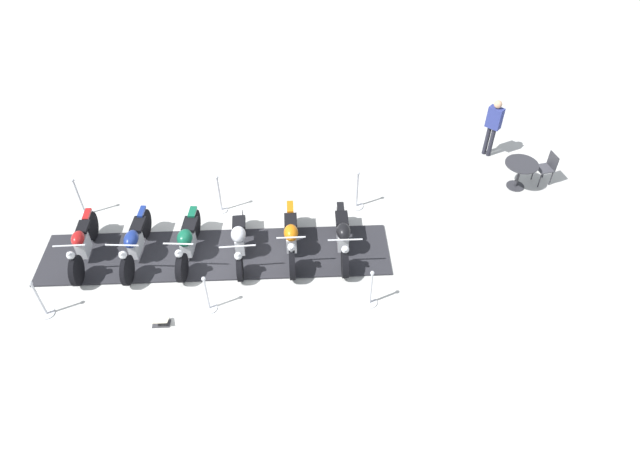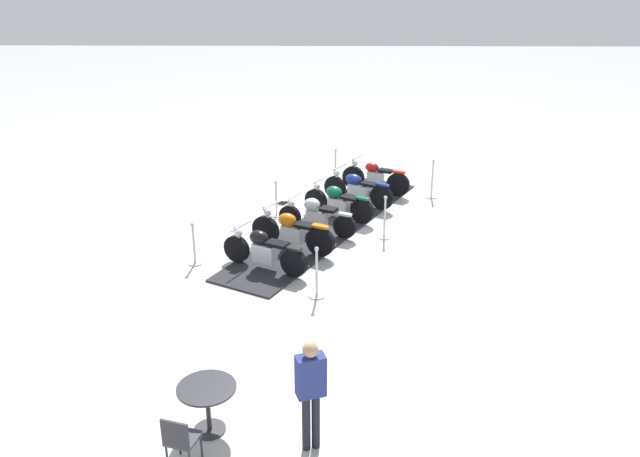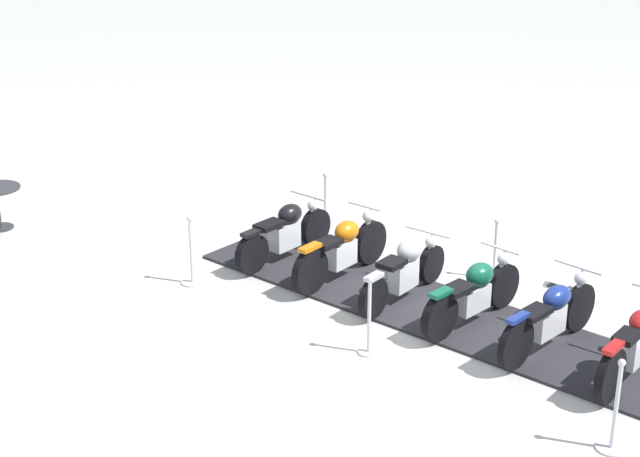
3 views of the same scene
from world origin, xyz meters
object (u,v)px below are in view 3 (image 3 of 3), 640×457
Objects in this scene: motorcycle_navy at (551,315)px; stanchion_left_front at (614,422)px; stanchion_right_rear at (325,210)px; motorcycle_maroon at (636,344)px; stanchion_right_mid at (494,260)px; info_placard at (561,283)px; motorcycle_chrome at (405,269)px; motorcycle_forest at (474,292)px; stanchion_left_mid at (369,326)px; stanchion_left_rear at (192,263)px; motorcycle_black at (286,232)px; motorcycle_copper at (342,249)px.

motorcycle_navy is 1.68× the size of stanchion_left_front.
stanchion_right_rear is (6.11, 4.63, -0.03)m from stanchion_left_front.
motorcycle_maroon is 3.39m from stanchion_right_mid.
stanchion_left_front is 4.39m from info_placard.
motorcycle_chrome is 4.40m from stanchion_left_front.
motorcycle_forest is 1.20m from motorcycle_chrome.
stanchion_left_mid is 3.48m from stanchion_left_front.
info_placard is at bearing -43.29° from stanchion_left_mid.
stanchion_left_mid is at bearing 164.35° from motorcycle_forest.
stanchion_left_front is at bearing -118.09° from stanchion_left_rear.
motorcycle_forest is at bearing 32.31° from stanchion_left_front.
stanchion_left_front is at bearing -118.09° from stanchion_left_mid.
motorcycle_black reaches higher than info_placard.
motorcycle_maroon reaches higher than stanchion_right_mid.
motorcycle_forest is 3.60m from motorcycle_black.
stanchion_right_mid is 3.21m from stanchion_left_mid.
stanchion_left_rear is (3.28, 6.14, -0.01)m from stanchion_left_front.
motorcycle_black is at bearing 87.64° from motorcycle_chrome.
motorcycle_navy is 0.98× the size of motorcycle_black.
motorcycle_forest is (1.13, 2.11, -0.01)m from motorcycle_maroon.
stanchion_left_mid is 0.98× the size of stanchion_left_front.
stanchion_left_mid reaches higher than motorcycle_copper.
stanchion_left_front is 2.74× the size of info_placard.
stanchion_left_rear reaches higher than motorcycle_navy.
stanchion_left_mid reaches higher than motorcycle_black.
info_placard is (-1.77, -4.11, -0.25)m from stanchion_right_rear.
motorcycle_forest is 0.93× the size of motorcycle_chrome.
motorcycle_maroon reaches higher than motorcycle_navy.
motorcycle_forest is 1.66× the size of stanchion_left_rear.
stanchion_right_rear is 2.42× the size of info_placard.
motorcycle_copper is at bearing -73.98° from stanchion_left_rear.
stanchion_left_rear reaches higher than motorcycle_maroon.
stanchion_left_rear is (-1.20, 4.58, 0.02)m from stanchion_right_mid.
stanchion_right_rear reaches higher than stanchion_right_mid.
motorcycle_black is at bearing 89.01° from motorcycle_copper.
stanchion_left_mid reaches higher than stanchion_right_mid.
motorcycle_navy is 2.44m from stanchion_left_mid.
motorcycle_maroon is at bearing -103.94° from stanchion_left_rear.
stanchion_right_mid is (1.67, -0.21, -0.19)m from motorcycle_forest.
info_placard is at bearing 27.27° from motorcycle_navy.
motorcycle_maroon is at bearing -85.53° from motorcycle_forest.
motorcycle_maroon is at bearing -89.89° from motorcycle_black.
motorcycle_navy is at bearing -85.14° from motorcycle_forest.
motorcycle_black is at bearing 47.76° from stanchion_left_front.
stanchion_left_mid is (-0.60, 2.36, -0.12)m from motorcycle_navy.
motorcycle_maroon is 5.99m from motorcycle_black.
motorcycle_chrome is at bearing 94.28° from motorcycle_navy.
stanchion_right_rear is at bearing 61.91° from stanchion_right_mid.
motorcycle_black is at bearing -44.66° from stanchion_left_rear.
stanchion_left_rear reaches higher than stanchion_right_rear.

